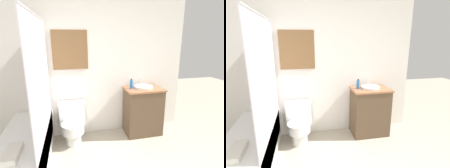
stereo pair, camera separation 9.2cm
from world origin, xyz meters
The scene contains 6 objects.
wall_back centered at (-0.01, 2.37, 1.26)m, with size 3.50×0.07×2.50m.
shower_area centered at (-0.95, 1.58, 0.31)m, with size 0.57×1.53×1.98m.
toilet centered at (-0.35, 2.09, 0.35)m, with size 0.44×0.51×0.67m.
vanity centered at (0.91, 2.10, 0.43)m, with size 0.67×0.46×0.86m.
sink centered at (0.91, 2.12, 0.88)m, with size 0.33×0.36×0.13m.
soap_bottle centered at (0.69, 2.14, 0.94)m, with size 0.06×0.06×0.17m.
Camera 2 is at (-0.24, -0.67, 1.70)m, focal length 28.00 mm.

